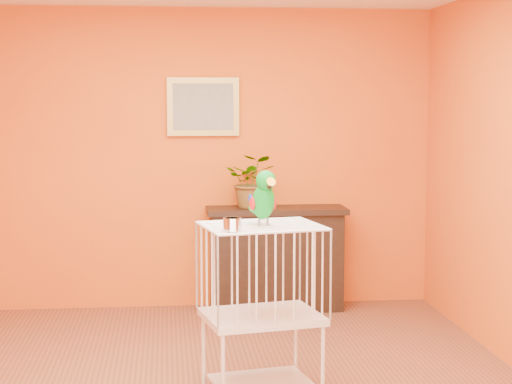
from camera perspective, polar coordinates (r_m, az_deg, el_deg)
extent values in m
plane|color=#DD5E14|center=(7.45, -3.53, 2.24)|extent=(4.00, 0.00, 4.00)
plane|color=#DD5E14|center=(2.99, 0.27, -3.69)|extent=(4.00, 0.00, 4.00)
cube|color=black|center=(7.41, 1.35, -4.63)|extent=(1.12, 0.37, 0.84)
cube|color=black|center=(7.34, 1.36, -1.23)|extent=(1.20, 0.43, 0.05)
cube|color=black|center=(7.25, 1.52, -4.88)|extent=(0.79, 0.02, 0.42)
cube|color=#5C1A1D|center=(7.36, -0.41, -5.45)|extent=(0.05, 0.17, 0.26)
cube|color=#294A25|center=(7.37, 0.17, -5.44)|extent=(0.05, 0.17, 0.26)
cube|color=#5C1A1D|center=(7.38, 0.82, -5.42)|extent=(0.05, 0.17, 0.26)
cube|color=#294A25|center=(7.39, 1.54, -5.41)|extent=(0.05, 0.17, 0.26)
cube|color=#5C1A1D|center=(7.40, 2.26, -5.39)|extent=(0.05, 0.17, 0.26)
imported|color=#26722D|center=(7.29, -0.26, 0.33)|extent=(0.52, 0.55, 0.36)
cube|color=#B2923F|center=(7.41, -3.55, 5.70)|extent=(0.62, 0.03, 0.50)
cube|color=gray|center=(7.39, -3.54, 5.70)|extent=(0.52, 0.01, 0.40)
cube|color=silver|center=(5.38, 0.38, -12.56)|extent=(0.66, 0.55, 0.02)
cube|color=silver|center=(5.26, 0.38, -8.31)|extent=(0.77, 0.65, 0.04)
cube|color=silver|center=(5.15, 0.38, -2.28)|extent=(0.77, 0.65, 0.01)
cylinder|color=silver|center=(5.03, -2.22, -12.07)|extent=(0.03, 0.03, 0.47)
cylinder|color=silver|center=(5.22, 4.48, -11.41)|extent=(0.03, 0.03, 0.47)
cylinder|color=silver|center=(5.47, -3.52, -10.56)|extent=(0.03, 0.03, 0.47)
cylinder|color=silver|center=(5.64, 2.68, -10.04)|extent=(0.03, 0.03, 0.47)
cylinder|color=silver|center=(4.89, -1.60, -2.16)|extent=(0.11, 0.11, 0.07)
cylinder|color=#59544C|center=(5.10, 0.21, -2.06)|extent=(0.02, 0.02, 0.05)
cylinder|color=#59544C|center=(5.12, 0.78, -2.03)|extent=(0.02, 0.02, 0.05)
ellipsoid|color=#07871A|center=(5.09, 0.50, -0.64)|extent=(0.17, 0.22, 0.24)
ellipsoid|color=#07871A|center=(5.04, 0.66, 0.78)|extent=(0.15, 0.15, 0.12)
cone|color=orange|center=(4.99, 0.90, 0.57)|extent=(0.07, 0.09, 0.08)
cone|color=black|center=(5.01, 0.84, 0.34)|extent=(0.04, 0.04, 0.03)
sphere|color=black|center=(5.01, 0.31, 0.89)|extent=(0.02, 0.02, 0.02)
sphere|color=black|center=(5.04, 1.18, 0.92)|extent=(0.02, 0.02, 0.02)
ellipsoid|color=#A50C0C|center=(5.08, -0.25, -0.78)|extent=(0.05, 0.08, 0.08)
ellipsoid|color=navy|center=(5.13, 1.15, -0.71)|extent=(0.05, 0.08, 0.08)
cone|color=#07871A|center=(5.18, 0.16, -1.43)|extent=(0.12, 0.18, 0.13)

